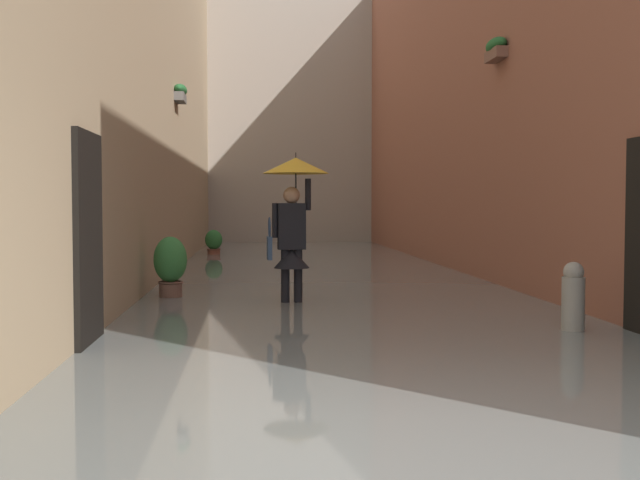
# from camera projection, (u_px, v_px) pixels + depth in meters

# --- Properties ---
(ground_plane) EXTENTS (60.00, 60.00, 0.00)m
(ground_plane) POSITION_uv_depth(u_px,v_px,m) (315.00, 276.00, 16.10)
(ground_plane) COLOR slate
(flood_water) EXTENTS (6.56, 29.24, 0.12)m
(flood_water) POSITION_uv_depth(u_px,v_px,m) (315.00, 273.00, 16.10)
(flood_water) COLOR slate
(flood_water) RESTS_ON ground_plane
(building_facade_left) EXTENTS (2.04, 27.24, 9.01)m
(building_facade_left) POSITION_uv_depth(u_px,v_px,m) (497.00, 58.00, 16.19)
(building_facade_left) COLOR #935642
(building_facade_left) RESTS_ON ground_plane
(building_facade_right) EXTENTS (2.04, 27.24, 10.46)m
(building_facade_right) POSITION_uv_depth(u_px,v_px,m) (125.00, 15.00, 15.54)
(building_facade_right) COLOR tan
(building_facade_right) RESTS_ON ground_plane
(building_facade_far) EXTENTS (9.36, 1.80, 13.31)m
(building_facade_far) POSITION_uv_depth(u_px,v_px,m) (289.00, 60.00, 28.25)
(building_facade_far) COLOR #A89989
(building_facade_far) RESTS_ON ground_plane
(person_wading) EXTENTS (0.93, 0.93, 2.20)m
(person_wading) POSITION_uv_depth(u_px,v_px,m) (293.00, 204.00, 10.87)
(person_wading) COLOR #2D2319
(person_wading) RESTS_ON ground_plane
(potted_plant_mid_right) EXTENTS (0.46, 0.46, 0.78)m
(potted_plant_mid_right) POSITION_uv_depth(u_px,v_px,m) (214.00, 243.00, 21.10)
(potted_plant_mid_right) COLOR brown
(potted_plant_mid_right) RESTS_ON ground_plane
(potted_plant_far_right) EXTENTS (0.49, 0.49, 1.01)m
(potted_plant_far_right) POSITION_uv_depth(u_px,v_px,m) (170.00, 266.00, 11.55)
(potted_plant_far_right) COLOR brown
(potted_plant_far_right) RESTS_ON ground_plane
(mooring_bollard) EXTENTS (0.25, 0.25, 0.86)m
(mooring_bollard) POSITION_uv_depth(u_px,v_px,m) (573.00, 301.00, 8.51)
(mooring_bollard) COLOR gray
(mooring_bollard) RESTS_ON ground_plane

